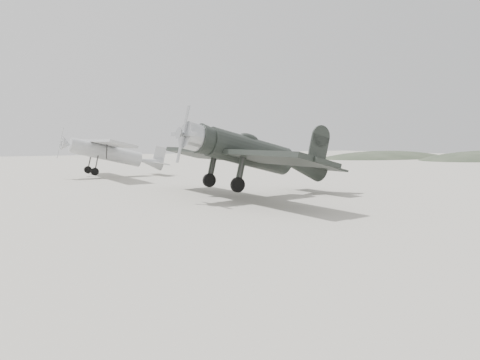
{
  "coord_description": "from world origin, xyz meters",
  "views": [
    {
      "loc": [
        -10.95,
        -11.46,
        3.05
      ],
      "look_at": [
        -1.48,
        3.44,
        1.5
      ],
      "focal_mm": 35.0,
      "sensor_mm": 36.0,
      "label": 1
    }
  ],
  "objects": [
    {
      "name": "ground",
      "position": [
        0.0,
        0.0,
        0.0
      ],
      "size": [
        160.0,
        160.0,
        0.0
      ],
      "primitive_type": "plane",
      "color": "#A3A091",
      "rests_on": "ground"
    },
    {
      "name": "hill_northeast",
      "position": [
        50.0,
        40.0,
        0.0
      ],
      "size": [
        32.0,
        16.0,
        5.2
      ],
      "primitive_type": "ellipsoid",
      "color": "#2D3828",
      "rests_on": "ground"
    },
    {
      "name": "lowwing_monoplane",
      "position": [
        3.08,
        9.05,
        2.25
      ],
      "size": [
        9.44,
        13.09,
        4.25
      ],
      "rotation": [
        0.0,
        0.24,
        -0.01
      ],
      "color": "black",
      "rests_on": "ground"
    },
    {
      "name": "highwing_monoplane",
      "position": [
        0.55,
        26.24,
        2.15
      ],
      "size": [
        8.58,
        12.06,
        3.43
      ],
      "rotation": [
        0.0,
        0.23,
        -0.04
      ],
      "color": "#999B9E",
      "rests_on": "ground"
    }
  ]
}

